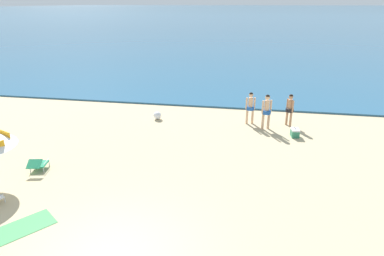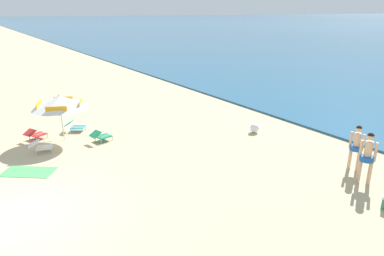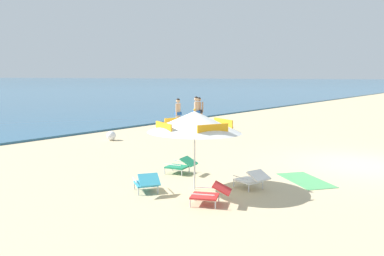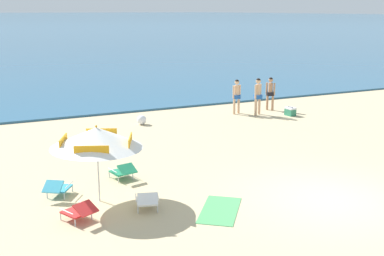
{
  "view_description": "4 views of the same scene",
  "coord_description": "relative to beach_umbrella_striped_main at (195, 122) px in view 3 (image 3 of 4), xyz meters",
  "views": [
    {
      "loc": [
        3.16,
        -6.07,
        5.97
      ],
      "look_at": [
        1.0,
        5.81,
        1.36
      ],
      "focal_mm": 30.85,
      "sensor_mm": 36.0,
      "label": 1
    },
    {
      "loc": [
        9.55,
        -0.56,
        5.47
      ],
      "look_at": [
        -1.85,
        6.86,
        0.83
      ],
      "focal_mm": 32.23,
      "sensor_mm": 36.0,
      "label": 2
    },
    {
      "loc": [
        -13.42,
        -3.56,
        2.88
      ],
      "look_at": [
        -0.73,
        6.43,
        0.78
      ],
      "focal_mm": 37.08,
      "sensor_mm": 36.0,
      "label": 3
    },
    {
      "loc": [
        -8.39,
        -9.32,
        4.96
      ],
      "look_at": [
        -1.33,
        5.88,
        0.8
      ],
      "focal_mm": 44.7,
      "sensor_mm": 36.0,
      "label": 4
    }
  ],
  "objects": [
    {
      "name": "beach_umbrella_striped_main",
      "position": [
        0.0,
        0.0,
        0.0
      ],
      "size": [
        3.1,
        3.1,
        2.08
      ],
      "color": "silver",
      "rests_on": "ground"
    },
    {
      "name": "person_wading_in",
      "position": [
        8.83,
        8.01,
        -0.78
      ],
      "size": [
        0.49,
        0.41,
        1.69
      ],
      "color": "#D8A87F",
      "rests_on": "ground"
    },
    {
      "name": "person_standing_near_shore",
      "position": [
        10.81,
        8.06,
        -0.79
      ],
      "size": [
        0.41,
        0.42,
        1.67
      ],
      "color": "tan",
      "rests_on": "ground"
    },
    {
      "name": "lounge_chair_facing_sea",
      "position": [
        0.94,
        -1.13,
        -1.48
      ],
      "size": [
        0.76,
        0.99,
        0.51
      ],
      "color": "white",
      "rests_on": "ground"
    },
    {
      "name": "lounge_chair_beside_umbrella",
      "position": [
        -0.96,
        0.76,
        -1.48
      ],
      "size": [
        0.93,
        1.03,
        0.52
      ],
      "color": "teal",
      "rests_on": "ground"
    },
    {
      "name": "person_standing_beside",
      "position": [
        9.63,
        7.36,
        -0.72
      ],
      "size": [
        0.49,
        0.44,
        1.78
      ],
      "color": "#D8A87F",
      "rests_on": "ground"
    },
    {
      "name": "cooler_box",
      "position": [
        10.98,
        6.56,
        -1.55
      ],
      "size": [
        0.41,
        0.53,
        0.43
      ],
      "color": "#2D7F5B",
      "rests_on": "ground"
    },
    {
      "name": "beach_towel",
      "position": [
        2.62,
        -1.89,
        -1.75
      ],
      "size": [
        1.8,
        1.98,
        0.01
      ],
      "primitive_type": "cube",
      "rotation": [
        0.0,
        0.0,
        2.49
      ],
      "color": "#4C9E5B",
      "rests_on": "ground"
    },
    {
      "name": "beach_ball",
      "position": [
        3.89,
        7.81,
        -1.54
      ],
      "size": [
        0.43,
        0.43,
        0.43
      ],
      "primitive_type": "sphere",
      "color": "white",
      "rests_on": "ground"
    },
    {
      "name": "ground_plane",
      "position": [
        5.61,
        -2.5,
        -1.75
      ],
      "size": [
        800.0,
        800.0,
        0.0
      ],
      "primitive_type": "plane",
      "color": "tan"
    },
    {
      "name": "lounge_chair_spare_folded",
      "position": [
        1.06,
        1.33,
        -1.48
      ],
      "size": [
        0.71,
        0.98,
        0.52
      ],
      "color": "#1E7F56",
      "rests_on": "ground"
    },
    {
      "name": "lounge_chair_under_umbrella",
      "position": [
        -0.75,
        -1.05,
        -1.48
      ],
      "size": [
        0.86,
        1.02,
        0.52
      ],
      "color": "red",
      "rests_on": "ground"
    }
  ]
}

